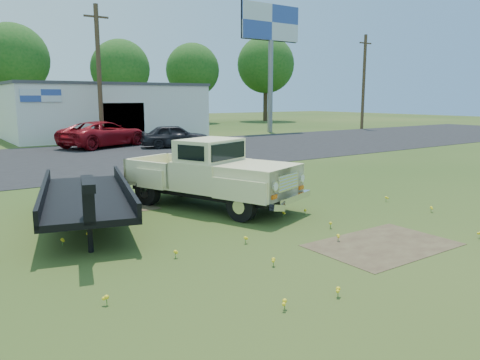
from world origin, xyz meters
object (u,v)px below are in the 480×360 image
Objects in this scene: vintage_pickup_truck at (210,173)px; red_pickup at (104,134)px; flatbed_trailer at (86,192)px; billboard at (271,34)px; dark_sedan at (175,136)px.

red_pickup is at bearing 59.23° from vintage_pickup_truck.
flatbed_trailer is at bearing 156.64° from vintage_pickup_truck.
billboard is 30.40m from vintage_pickup_truck.
vintage_pickup_truck reaches higher than flatbed_trailer.
dark_sedan is at bearing 71.24° from flatbed_trailer.
flatbed_trailer is 18.80m from red_pickup.
flatbed_trailer reaches higher than dark_sedan.
flatbed_trailer is at bearing 164.34° from dark_sedan.
vintage_pickup_truck reaches higher than red_pickup.
billboard is at bearing -98.84° from red_pickup.
vintage_pickup_truck is at bearing 174.76° from dark_sedan.
billboard is 2.06× the size of vintage_pickup_truck.
dark_sedan is (3.50, -2.87, -0.09)m from red_pickup.
red_pickup is (-16.60, -4.14, -7.73)m from billboard.
billboard reaches higher than vintage_pickup_truck.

